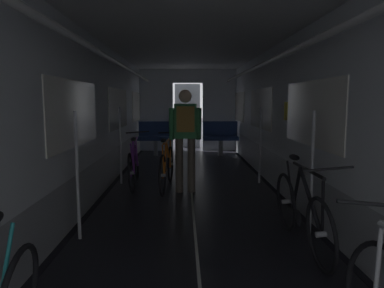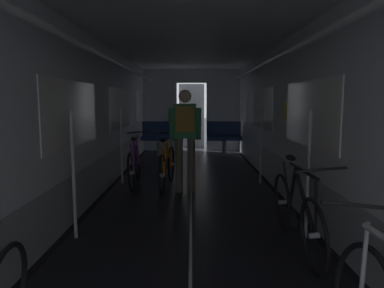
{
  "view_description": "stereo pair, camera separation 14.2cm",
  "coord_description": "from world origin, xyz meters",
  "px_view_note": "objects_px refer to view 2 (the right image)",
  "views": [
    {
      "loc": [
        -0.13,
        -1.63,
        1.5
      ],
      "look_at": [
        0.0,
        3.67,
        0.85
      ],
      "focal_mm": 32.84,
      "sensor_mm": 36.0,
      "label": 1
    },
    {
      "loc": [
        0.01,
        -1.63,
        1.5
      ],
      "look_at": [
        0.0,
        3.67,
        0.85
      ],
      "focal_mm": 32.84,
      "sensor_mm": 36.0,
      "label": 2
    }
  ],
  "objects_px": {
    "bench_seat_far_right": "(225,135)",
    "bench_seat_far_left": "(160,135)",
    "bicycle_orange_in_aisle": "(168,166)",
    "person_cyclist_aisle": "(186,131)",
    "bicycle_purple": "(135,164)",
    "bicycle_black": "(297,212)"
  },
  "relations": [
    {
      "from": "bench_seat_far_right",
      "to": "person_cyclist_aisle",
      "type": "bearing_deg",
      "value": -103.96
    },
    {
      "from": "bench_seat_far_left",
      "to": "bicycle_orange_in_aisle",
      "type": "height_order",
      "value": "bench_seat_far_left"
    },
    {
      "from": "bicycle_black",
      "to": "bench_seat_far_left",
      "type": "bearing_deg",
      "value": 107.59
    },
    {
      "from": "person_cyclist_aisle",
      "to": "bicycle_orange_in_aisle",
      "type": "height_order",
      "value": "person_cyclist_aisle"
    },
    {
      "from": "person_cyclist_aisle",
      "to": "bicycle_orange_in_aisle",
      "type": "xyz_separation_m",
      "value": [
        -0.32,
        0.27,
        -0.63
      ]
    },
    {
      "from": "bicycle_purple",
      "to": "bicycle_orange_in_aisle",
      "type": "xyz_separation_m",
      "value": [
        0.59,
        -0.19,
        0.0
      ]
    },
    {
      "from": "bench_seat_far_left",
      "to": "bicycle_black",
      "type": "relative_size",
      "value": 0.58
    },
    {
      "from": "bench_seat_far_left",
      "to": "bicycle_orange_in_aisle",
      "type": "xyz_separation_m",
      "value": [
        0.48,
        -3.74,
        -0.18
      ]
    },
    {
      "from": "bicycle_orange_in_aisle",
      "to": "person_cyclist_aisle",
      "type": "bearing_deg",
      "value": -39.98
    },
    {
      "from": "person_cyclist_aisle",
      "to": "bench_seat_far_left",
      "type": "bearing_deg",
      "value": 101.31
    },
    {
      "from": "bicycle_purple",
      "to": "bicycle_orange_in_aisle",
      "type": "distance_m",
      "value": 0.62
    },
    {
      "from": "bicycle_black",
      "to": "bicycle_purple",
      "type": "bearing_deg",
      "value": 127.84
    },
    {
      "from": "bicycle_black",
      "to": "bicycle_orange_in_aisle",
      "type": "xyz_separation_m",
      "value": [
        -1.49,
        2.5,
        0.0
      ]
    },
    {
      "from": "bicycle_purple",
      "to": "person_cyclist_aisle",
      "type": "height_order",
      "value": "person_cyclist_aisle"
    },
    {
      "from": "bicycle_purple",
      "to": "bench_seat_far_right",
      "type": "bearing_deg",
      "value": 61.79
    },
    {
      "from": "bench_seat_far_right",
      "to": "bicycle_black",
      "type": "bearing_deg",
      "value": -88.36
    },
    {
      "from": "bench_seat_far_left",
      "to": "bicycle_purple",
      "type": "bearing_deg",
      "value": -91.74
    },
    {
      "from": "bench_seat_far_right",
      "to": "bicycle_orange_in_aisle",
      "type": "relative_size",
      "value": 0.58
    },
    {
      "from": "bench_seat_far_right",
      "to": "person_cyclist_aisle",
      "type": "xyz_separation_m",
      "value": [
        -1.0,
        -4.01,
        0.45
      ]
    },
    {
      "from": "bicycle_black",
      "to": "bicycle_orange_in_aisle",
      "type": "distance_m",
      "value": 2.91
    },
    {
      "from": "person_cyclist_aisle",
      "to": "bench_seat_far_right",
      "type": "bearing_deg",
      "value": 76.04
    },
    {
      "from": "bench_seat_far_right",
      "to": "bench_seat_far_left",
      "type": "bearing_deg",
      "value": 180.0
    }
  ]
}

